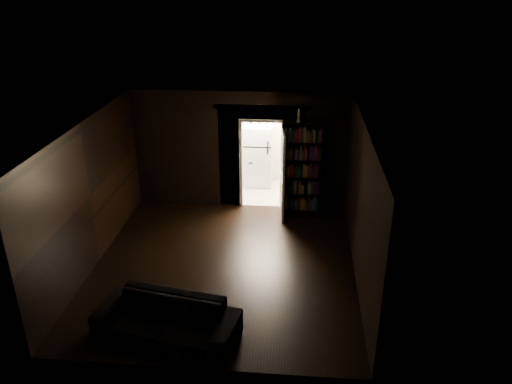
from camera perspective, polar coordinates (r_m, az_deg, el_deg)
ground at (r=9.83m, az=-3.63°, el=-8.40°), size 5.50×5.50×0.00m
room_walls at (r=10.02m, az=-3.04°, el=3.07°), size 5.02×5.61×2.84m
kitchen_alcove at (r=12.75m, az=1.01°, el=5.54°), size 2.20×1.80×2.60m
sofa at (r=8.02m, az=-10.21°, el=-13.59°), size 2.35×1.35×0.85m
bookshelf at (r=11.52m, az=5.21°, el=2.77°), size 0.91×0.35×2.20m
refrigerator at (r=13.11m, az=0.23°, el=4.30°), size 0.94×0.91×1.65m
door at (r=11.32m, az=3.02°, el=2.05°), size 0.14×0.85×2.05m
figurine at (r=11.06m, az=4.91°, el=8.69°), size 0.10×0.10×0.30m
bottles at (r=12.83m, az=0.34°, el=8.36°), size 0.67×0.28×0.27m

